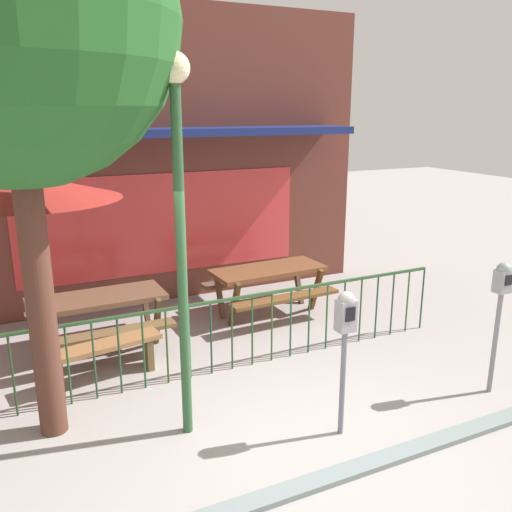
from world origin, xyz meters
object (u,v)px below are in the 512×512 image
at_px(picnic_table_left, 97,308).
at_px(street_lamp, 179,197).
at_px(picnic_table_right, 268,278).
at_px(parking_meter_near, 345,326).
at_px(patio_bench, 105,353).
at_px(street_tree, 8,19).
at_px(patio_umbrella, 31,189).
at_px(parking_meter_far, 501,293).

bearing_deg(picnic_table_left, street_lamp, -78.77).
distance_m(picnic_table_right, parking_meter_near, 3.45).
bearing_deg(patio_bench, picnic_table_right, 21.74).
height_order(patio_bench, street_tree, street_tree).
height_order(picnic_table_right, street_tree, street_tree).
height_order(patio_umbrella, street_lamp, street_lamp).
height_order(picnic_table_left, street_lamp, street_lamp).
relative_size(patio_umbrella, street_lamp, 0.66).
relative_size(patio_bench, parking_meter_near, 0.93).
bearing_deg(picnic_table_left, patio_umbrella, -166.02).
distance_m(patio_bench, street_tree, 3.77).
bearing_deg(street_tree, parking_meter_near, -26.29).
relative_size(picnic_table_left, patio_bench, 1.28).
bearing_deg(picnic_table_left, picnic_table_right, 4.18).
height_order(picnic_table_left, patio_bench, picnic_table_left).
distance_m(parking_meter_near, street_lamp, 2.01).
bearing_deg(picnic_table_right, patio_bench, -158.26).
height_order(patio_bench, parking_meter_near, parking_meter_near).
distance_m(patio_bench, parking_meter_near, 3.06).
bearing_deg(street_tree, patio_umbrella, 86.37).
bearing_deg(picnic_table_right, parking_meter_far, -69.64).
height_order(picnic_table_left, street_tree, street_tree).
xyz_separation_m(patio_umbrella, street_lamp, (1.15, -2.22, 0.14)).
relative_size(patio_bench, street_tree, 0.26).
bearing_deg(patio_umbrella, street_lamp, -62.71).
xyz_separation_m(parking_meter_near, street_lamp, (-1.41, 0.71, 1.25)).
relative_size(patio_bench, street_lamp, 0.39).
bearing_deg(street_lamp, parking_meter_near, -26.89).
bearing_deg(picnic_table_right, street_tree, -150.23).
relative_size(street_tree, street_lamp, 1.47).
bearing_deg(parking_meter_far, street_lamp, 167.62).
height_order(parking_meter_near, street_lamp, street_lamp).
bearing_deg(picnic_table_left, street_tree, -113.41).
relative_size(picnic_table_left, street_tree, 0.34).
bearing_deg(picnic_table_right, patio_umbrella, -173.83).
relative_size(patio_umbrella, patio_bench, 1.72).
bearing_deg(parking_meter_far, picnic_table_right, 110.36).
bearing_deg(parking_meter_near, picnic_table_right, 76.01).
relative_size(picnic_table_right, patio_bench, 1.30).
distance_m(picnic_table_left, parking_meter_far, 5.09).
distance_m(patio_bench, street_lamp, 2.62).
bearing_deg(patio_umbrella, picnic_table_right, 6.17).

